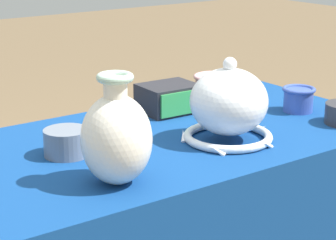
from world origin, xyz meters
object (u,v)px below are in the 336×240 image
Objects in this scene: vase_dome_bell at (229,106)px; mosaic_tile_box at (169,98)px; vase_tall_bulbous at (116,137)px; cup_wide_cobalt at (298,98)px; cup_wide_rose at (214,88)px; pot_squat_slate at (67,142)px.

vase_dome_bell is 1.46× the size of mosaic_tile_box.
mosaic_tile_box is at bearing 42.74° from vase_tall_bulbous.
cup_wide_rose is (-0.14, 0.23, 0.01)m from cup_wide_cobalt.
vase_tall_bulbous is 0.58m from mosaic_tile_box.
cup_wide_rose is (0.61, 0.16, 0.02)m from pot_squat_slate.
mosaic_tile_box is at bearing 144.80° from cup_wide_cobalt.
pot_squat_slate is at bearing 91.84° from vase_tall_bulbous.
cup_wide_cobalt is at bearing -57.70° from cup_wide_rose.
mosaic_tile_box is (0.42, 0.39, -0.06)m from vase_tall_bulbous.
vase_dome_bell is 0.43m from pot_squat_slate.
cup_wide_cobalt is 0.27m from cup_wide_rose.
mosaic_tile_box is at bearing 20.91° from pot_squat_slate.
cup_wide_rose is at bearing 33.04° from vase_tall_bulbous.
vase_dome_bell is at bearing -166.64° from cup_wide_cobalt.
vase_tall_bulbous is 0.76m from cup_wide_cobalt.
cup_wide_rose is at bearing 15.12° from pot_squat_slate.
pot_squat_slate is at bearing 175.28° from cup_wide_cobalt.
vase_tall_bulbous is at bearing -146.96° from cup_wide_rose.
vase_tall_bulbous is 0.40m from vase_dome_bell.
pot_squat_slate is at bearing -164.88° from cup_wide_rose.
cup_wide_rose reaches higher than pot_squat_slate.
vase_tall_bulbous reaches higher than pot_squat_slate.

